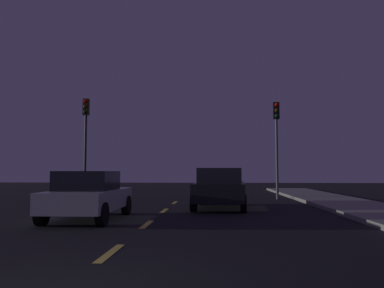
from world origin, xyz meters
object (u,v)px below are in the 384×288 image
Objects in this scene: car_stopped_ahead at (220,188)px; traffic_signal_left at (86,129)px; car_adjacent_lane at (89,195)px; traffic_signal_right at (277,131)px.

traffic_signal_left is at bearing 144.35° from car_stopped_ahead.
car_stopped_ahead is at bearing -35.65° from traffic_signal_left.
car_stopped_ahead is at bearing 44.05° from car_adjacent_lane.
traffic_signal_right reaches higher than car_stopped_ahead.
car_adjacent_lane is (-4.04, -3.91, -0.06)m from car_stopped_ahead.
traffic_signal_right is 6.64m from car_stopped_ahead.
car_adjacent_lane is (-7.10, -9.10, -2.84)m from traffic_signal_right.
traffic_signal_left is at bearing 180.00° from traffic_signal_right.
traffic_signal_right reaches higher than car_adjacent_lane.
traffic_signal_left is 10.11m from car_adjacent_lane.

